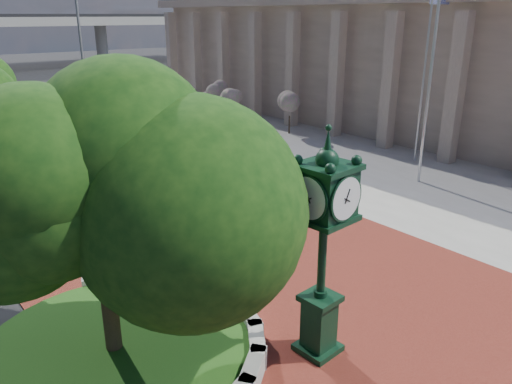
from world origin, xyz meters
name	(u,v)px	position (x,y,z in m)	size (l,w,h in m)	color
ground	(280,289)	(0.00, 0.00, 0.00)	(200.00, 200.00, 0.00)	black
plaza	(304,303)	(0.00, -1.00, 0.02)	(12.00, 12.00, 0.04)	maroon
sidewalk	(363,140)	(16.00, 10.00, 0.02)	(20.00, 50.00, 0.04)	#9E9B93
planter_wall	(200,315)	(-2.71, 0.00, 0.27)	(2.96, 6.77, 0.54)	#9E9B93
grass_bed	(115,354)	(-5.00, 0.00, 0.20)	(6.10, 6.10, 0.40)	#144815
civic_building	(413,60)	(23.60, 12.00, 4.33)	(17.35, 44.00, 8.60)	tan
tree_planter	(99,209)	(-5.00, 0.00, 3.72)	(5.20, 5.20, 6.33)	#38281C
post_clock	(323,238)	(-1.20, -2.66, 2.90)	(1.17, 1.17, 5.28)	black
flagpole_a	(433,52)	(11.51, 3.05, 5.89)	(1.80, 0.20, 11.49)	silver
flagpole_b	(424,72)	(14.42, 5.20, 4.66)	(1.41, 0.28, 9.09)	silver
street_lamp_near	(83,36)	(4.95, 25.52, 6.03)	(2.30, 0.61, 10.29)	slate
shrub_near	(290,110)	(13.65, 14.22, 1.59)	(1.20, 1.20, 2.20)	#38281C
shrub_mid	(232,105)	(11.85, 18.04, 1.59)	(1.20, 1.20, 2.20)	#38281C
shrub_far	(215,97)	(13.13, 21.87, 1.59)	(1.20, 1.20, 2.20)	#38281C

